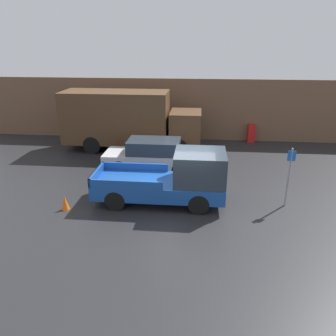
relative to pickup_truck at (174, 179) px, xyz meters
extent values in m
plane|color=#232326|center=(0.37, -0.22, -1.00)|extent=(60.00, 60.00, 0.00)
cube|color=brown|center=(0.37, 9.40, 0.97)|extent=(28.00, 0.15, 3.94)
cube|color=#194799|center=(-0.60, 0.00, -0.35)|extent=(5.20, 2.00, 0.59)
cube|color=#28333D|center=(1.01, 0.00, 0.56)|extent=(1.97, 1.88, 1.22)
cube|color=#194799|center=(-1.77, 0.95, 0.11)|extent=(2.86, 0.10, 0.33)
cube|color=#194799|center=(-1.77, -0.95, 0.11)|extent=(2.86, 0.10, 0.33)
cube|color=#194799|center=(-3.15, 0.00, 0.11)|extent=(0.10, 2.00, 0.33)
cylinder|color=black|center=(1.01, 0.88, -0.61)|extent=(0.79, 0.26, 0.79)
cylinder|color=black|center=(1.01, -0.88, -0.61)|extent=(0.79, 0.26, 0.79)
cylinder|color=black|center=(-2.21, 0.88, -0.61)|extent=(0.79, 0.26, 0.79)
cylinder|color=black|center=(-2.21, -0.88, -0.61)|extent=(0.79, 0.26, 0.79)
cube|color=silver|center=(-1.42, 3.47, -0.39)|extent=(4.71, 1.81, 0.61)
cube|color=#28333D|center=(-1.28, 3.47, 0.26)|extent=(2.59, 1.59, 0.67)
cylinder|color=black|center=(0.04, 4.28, -0.64)|extent=(0.73, 0.22, 0.73)
cylinder|color=black|center=(0.04, 2.67, -0.64)|extent=(0.73, 0.22, 0.73)
cylinder|color=black|center=(-2.88, 4.28, -0.64)|extent=(0.73, 0.22, 0.73)
cylinder|color=black|center=(-2.88, 2.67, -0.64)|extent=(0.73, 0.22, 0.73)
cube|color=#4C331E|center=(0.13, 6.82, 0.42)|extent=(1.78, 2.29, 1.88)
cube|color=#4C331E|center=(-4.00, 6.82, 0.97)|extent=(6.16, 2.41, 2.98)
cylinder|color=black|center=(-0.19, 7.89, -0.50)|extent=(1.01, 0.30, 1.01)
cylinder|color=black|center=(-0.19, 5.76, -0.50)|extent=(1.01, 0.30, 1.01)
cylinder|color=black|center=(-5.25, 7.89, -0.50)|extent=(1.01, 0.30, 1.01)
cylinder|color=black|center=(-5.25, 5.76, -0.50)|extent=(1.01, 0.30, 1.01)
cylinder|color=gray|center=(4.44, 0.11, 0.20)|extent=(0.07, 0.07, 2.40)
cube|color=blue|center=(4.44, 0.09, 1.10)|extent=(0.30, 0.02, 0.40)
cube|color=red|center=(4.31, 9.08, -0.43)|extent=(0.45, 0.40, 1.14)
cone|color=orange|center=(-4.16, -1.05, -0.71)|extent=(0.30, 0.30, 0.58)
camera|label=1|loc=(0.93, -11.97, 5.12)|focal=35.00mm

